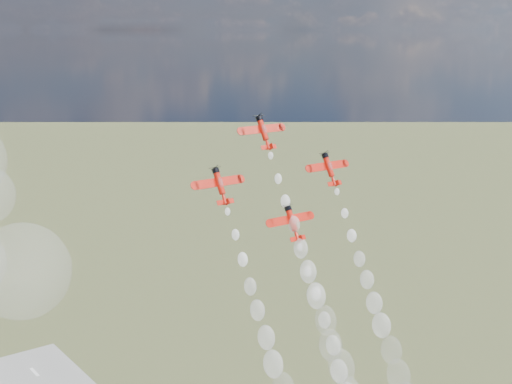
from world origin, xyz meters
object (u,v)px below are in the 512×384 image
object	(u,v)px
plane_right	(329,169)
plane_left	(220,185)
plane_slot	(292,222)
plane_lead	(264,132)

from	to	relation	value
plane_right	plane_left	bearing A→B (deg)	180.00
plane_slot	plane_right	bearing A→B (deg)	18.98
plane_lead	plane_slot	distance (m)	21.79
plane_left	plane_right	distance (m)	31.13
plane_slot	plane_lead	bearing A→B (deg)	90.00
plane_left	plane_right	size ratio (longest dim) A/B	1.00
plane_lead	plane_right	bearing A→B (deg)	-18.98
plane_left	plane_slot	world-z (taller)	plane_left
plane_lead	plane_slot	world-z (taller)	plane_lead
plane_right	plane_lead	bearing A→B (deg)	161.02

